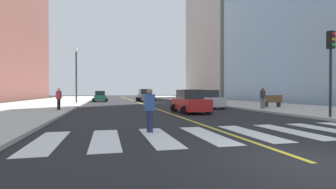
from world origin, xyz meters
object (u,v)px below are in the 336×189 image
(car_green_nearest, at_px, (100,97))
(street_lamp, at_px, (76,71))
(car_gray_second, at_px, (146,96))
(traffic_light_near_corner, at_px, (331,57))
(car_yellow_fifth, at_px, (144,94))
(pedestrian_walking_west, at_px, (59,98))
(pedestrian_crossing, at_px, (150,108))
(pedestrian_waiting_east, at_px, (263,97))
(car_red_third, at_px, (190,102))
(car_silver_fourth, at_px, (208,100))
(park_bench, at_px, (273,101))

(car_green_nearest, xyz_separation_m, street_lamp, (-2.82, -6.33, 3.53))
(car_green_nearest, relative_size, car_gray_second, 0.86)
(traffic_light_near_corner, bearing_deg, car_gray_second, -77.46)
(street_lamp, bearing_deg, car_yellow_fifth, 65.96)
(traffic_light_near_corner, height_order, pedestrian_walking_west, traffic_light_near_corner)
(pedestrian_crossing, bearing_deg, traffic_light_near_corner, -86.64)
(pedestrian_waiting_east, xyz_separation_m, pedestrian_walking_west, (-16.48, 2.77, -0.02))
(pedestrian_walking_west, bearing_deg, car_green_nearest, 179.17)
(car_gray_second, relative_size, car_red_third, 1.15)
(car_silver_fourth, bearing_deg, traffic_light_near_corner, 103.44)
(car_red_third, xyz_separation_m, pedestrian_walking_west, (-9.75, 3.68, 0.29))
(street_lamp, bearing_deg, car_red_third, -59.88)
(street_lamp, bearing_deg, car_silver_fourth, -43.30)
(traffic_light_near_corner, distance_m, street_lamp, 28.30)
(car_silver_fourth, xyz_separation_m, car_yellow_fifth, (-0.01, 42.19, 0.09))
(park_bench, xyz_separation_m, street_lamp, (-19.00, 14.32, 3.64))
(pedestrian_walking_west, bearing_deg, park_bench, 94.06)
(car_yellow_fifth, bearing_deg, car_silver_fourth, 90.90)
(park_bench, height_order, street_lamp, street_lamp)
(car_silver_fourth, xyz_separation_m, park_bench, (5.74, -1.84, -0.13))
(car_gray_second, bearing_deg, park_bench, 113.33)
(car_red_third, distance_m, traffic_light_near_corner, 9.21)
(pedestrian_waiting_east, distance_m, street_lamp, 23.43)
(park_bench, xyz_separation_m, pedestrian_crossing, (-13.50, -10.84, 0.25))
(car_green_nearest, bearing_deg, street_lamp, -116.24)
(park_bench, height_order, pedestrian_walking_west, pedestrian_walking_west)
(traffic_light_near_corner, xyz_separation_m, pedestrian_crossing, (-10.77, -2.01, -2.64))
(car_green_nearest, distance_m, pedestrian_walking_west, 19.92)
(car_yellow_fifth, height_order, pedestrian_walking_west, car_yellow_fifth)
(car_silver_fourth, bearing_deg, car_red_third, 51.64)
(street_lamp, bearing_deg, park_bench, -37.02)
(park_bench, distance_m, street_lamp, 24.07)
(car_yellow_fifth, relative_size, pedestrian_waiting_east, 2.47)
(car_green_nearest, xyz_separation_m, car_gray_second, (7.11, -1.03, 0.14))
(park_bench, bearing_deg, car_gray_second, 23.13)
(pedestrian_walking_west, bearing_deg, car_yellow_fifth, 169.97)
(traffic_light_near_corner, relative_size, pedestrian_walking_west, 2.83)
(car_red_third, distance_m, pedestrian_walking_west, 10.43)
(traffic_light_near_corner, xyz_separation_m, pedestrian_walking_west, (-16.10, 9.75, -2.48))
(car_yellow_fifth, bearing_deg, pedestrian_crossing, 82.85)
(car_yellow_fifth, bearing_deg, park_bench, 98.33)
(car_yellow_fifth, bearing_deg, car_gray_second, 83.15)
(car_red_third, distance_m, park_bench, 9.50)
(park_bench, bearing_deg, car_yellow_fifth, 5.78)
(street_lamp, bearing_deg, traffic_light_near_corner, -54.91)
(pedestrian_crossing, bearing_deg, car_silver_fourth, -38.69)
(pedestrian_waiting_east, relative_size, street_lamp, 0.25)
(car_silver_fourth, bearing_deg, street_lamp, -45.62)
(car_silver_fourth, distance_m, pedestrian_walking_west, 13.13)
(park_bench, distance_m, pedestrian_crossing, 17.32)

